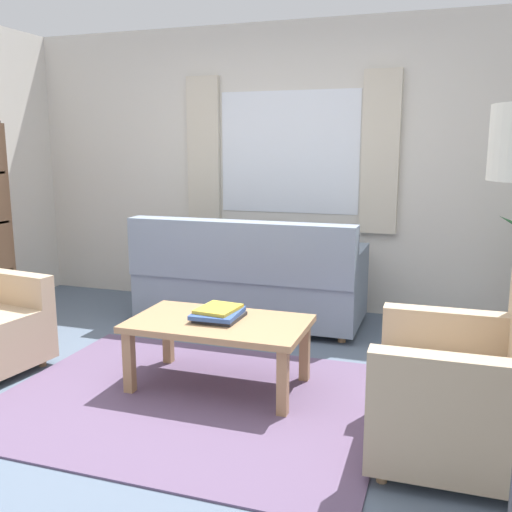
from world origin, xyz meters
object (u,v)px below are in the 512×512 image
at_px(armchair_right, 473,390).
at_px(book_stack_on_table, 219,313).
at_px(coffee_table, 219,329).
at_px(couch, 249,282).

xyz_separation_m(armchair_right, book_stack_on_table, (-1.49, 0.43, 0.12)).
bearing_deg(armchair_right, book_stack_on_table, -106.70).
relative_size(armchair_right, coffee_table, 0.80).
relative_size(armchair_right, book_stack_on_table, 2.68).
distance_m(armchair_right, book_stack_on_table, 1.56).
bearing_deg(couch, book_stack_on_table, 100.81).
bearing_deg(book_stack_on_table, armchair_right, -16.02).
bearing_deg(couch, coffee_table, 101.16).
height_order(armchair_right, coffee_table, armchair_right).
bearing_deg(coffee_table, book_stack_on_table, 111.97).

